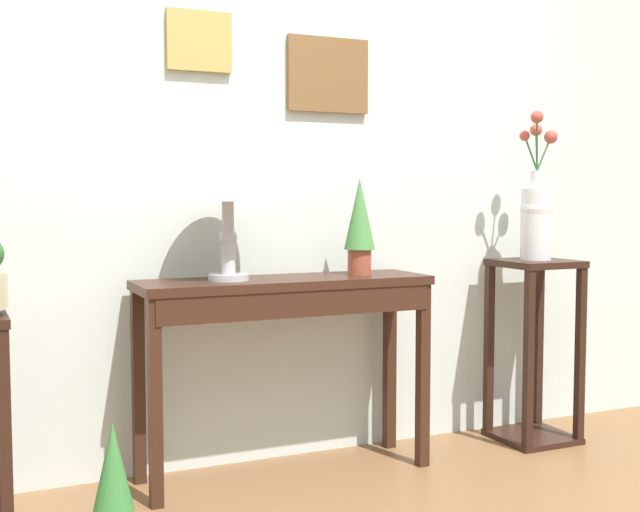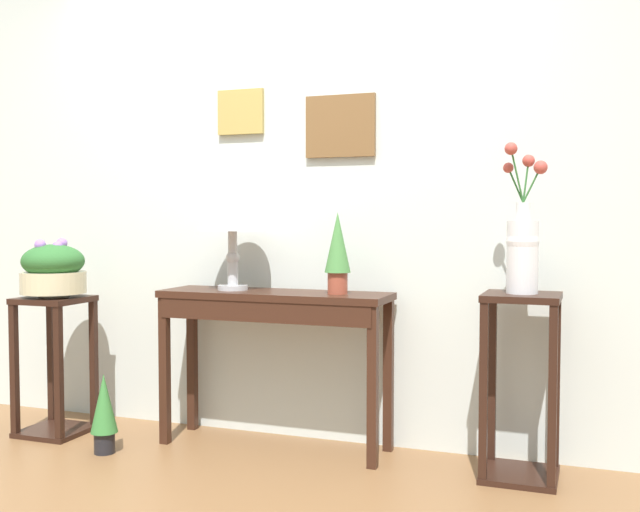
% 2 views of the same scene
% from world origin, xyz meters
% --- Properties ---
extents(back_wall_with_art, '(9.00, 0.13, 2.80)m').
position_xyz_m(back_wall_with_art, '(0.00, 1.34, 1.40)').
color(back_wall_with_art, silver).
rests_on(back_wall_with_art, ground).
extents(console_table, '(1.17, 0.34, 0.79)m').
position_xyz_m(console_table, '(0.09, 1.06, 0.66)').
color(console_table, '#381E14').
rests_on(console_table, ground).
extents(table_lamp, '(0.34, 0.34, 0.55)m').
position_xyz_m(table_lamp, '(-0.14, 1.08, 1.20)').
color(table_lamp, '#B7B7BC').
rests_on(table_lamp, console_table).
extents(potted_plant_on_console, '(0.13, 0.13, 0.40)m').
position_xyz_m(potted_plant_on_console, '(0.42, 1.08, 1.01)').
color(potted_plant_on_console, '#9E4733').
rests_on(potted_plant_on_console, console_table).
extents(pedestal_stand_right, '(0.33, 0.33, 0.83)m').
position_xyz_m(pedestal_stand_right, '(1.29, 1.05, 0.41)').
color(pedestal_stand_right, black).
rests_on(pedestal_stand_right, ground).
extents(flower_vase_tall_right, '(0.19, 0.15, 0.66)m').
position_xyz_m(flower_vase_tall_right, '(1.29, 1.04, 1.04)').
color(flower_vase_tall_right, silver).
rests_on(flower_vase_tall_right, pedestal_stand_right).
extents(potted_plant_floor, '(0.13, 0.13, 0.40)m').
position_xyz_m(potted_plant_floor, '(-0.66, 0.70, 0.22)').
color(potted_plant_floor, black).
rests_on(potted_plant_floor, ground).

